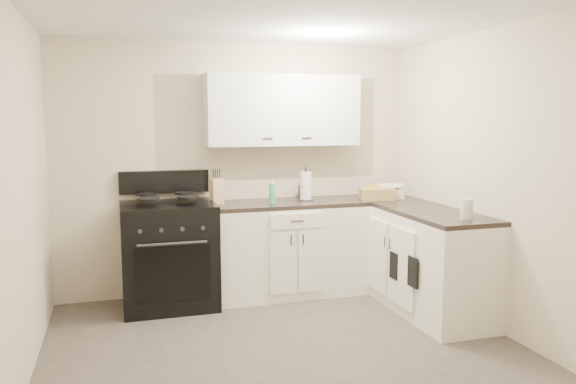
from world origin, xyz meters
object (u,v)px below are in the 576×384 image
object	(u,v)px
knife_block	(217,191)
paper_towel	(306,186)
stove	(169,258)
countertop_grill	(388,193)
wicker_basket	(377,194)

from	to	relation	value
knife_block	paper_towel	size ratio (longest dim) A/B	0.87
stove	knife_block	xyz separation A→B (m)	(0.48, 0.08, 0.60)
knife_block	countertop_grill	bearing A→B (deg)	-17.59
wicker_basket	countertop_grill	xyz separation A→B (m)	(0.14, 0.05, -0.01)
stove	countertop_grill	distance (m)	2.30
paper_towel	wicker_basket	distance (m)	0.74
stove	countertop_grill	bearing A→B (deg)	-0.99
stove	wicker_basket	bearing A→B (deg)	-2.42
stove	countertop_grill	size ratio (longest dim) A/B	3.94
knife_block	wicker_basket	world-z (taller)	knife_block
stove	paper_towel	world-z (taller)	paper_towel
knife_block	countertop_grill	size ratio (longest dim) A/B	0.95
stove	paper_towel	size ratio (longest dim) A/B	3.63
paper_towel	wicker_basket	size ratio (longest dim) A/B	0.83
wicker_basket	countertop_grill	size ratio (longest dim) A/B	1.31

